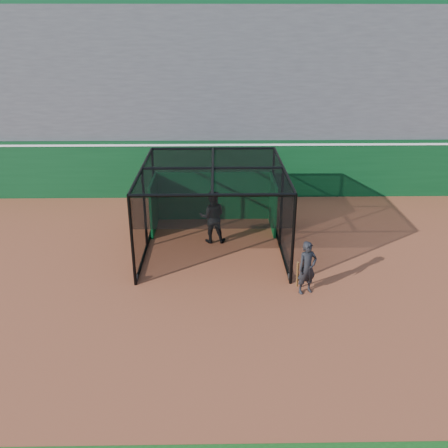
{
  "coord_description": "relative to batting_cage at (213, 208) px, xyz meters",
  "views": [
    {
      "loc": [
        0.55,
        -11.38,
        7.11
      ],
      "look_at": [
        0.78,
        2.0,
        1.4
      ],
      "focal_mm": 38.0,
      "sensor_mm": 36.0,
      "label": 1
    }
  ],
  "objects": [
    {
      "name": "ground",
      "position": [
        -0.44,
        -3.37,
        -1.39
      ],
      "size": [
        120.0,
        120.0,
        0.0
      ],
      "primitive_type": "plane",
      "color": "#994B2C",
      "rests_on": "ground"
    },
    {
      "name": "batting_cage",
      "position": [
        0.0,
        0.0,
        0.0
      ],
      "size": [
        4.66,
        5.25,
        2.78
      ],
      "color": "black",
      "rests_on": "ground"
    },
    {
      "name": "outfield_wall",
      "position": [
        -0.44,
        5.13,
        -0.1
      ],
      "size": [
        50.0,
        0.5,
        2.5
      ],
      "color": "#0A3918",
      "rests_on": "ground"
    },
    {
      "name": "grandstand",
      "position": [
        -0.44,
        8.9,
        3.09
      ],
      "size": [
        50.0,
        7.85,
        8.95
      ],
      "color": "#4C4C4F",
      "rests_on": "ground"
    },
    {
      "name": "batter",
      "position": [
        -0.04,
        0.37,
        -0.46
      ],
      "size": [
        0.91,
        0.71,
        1.86
      ],
      "primitive_type": "imported",
      "rotation": [
        0.0,
        0.0,
        3.14
      ],
      "color": "black",
      "rests_on": "ground"
    },
    {
      "name": "on_deck_player",
      "position": [
        2.64,
        -3.1,
        -0.6
      ],
      "size": [
        0.67,
        0.56,
        1.57
      ],
      "color": "black",
      "rests_on": "ground"
    }
  ]
}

